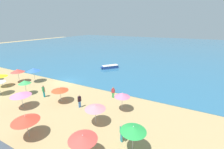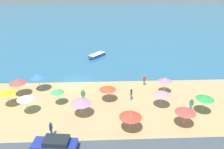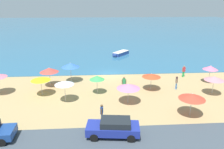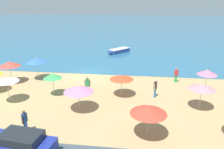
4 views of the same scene
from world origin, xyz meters
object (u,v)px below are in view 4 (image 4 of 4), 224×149
Objects in this scene: beach_umbrella_5 at (122,77)px; bather_3 at (88,85)px; beach_umbrella_9 at (79,89)px; beach_umbrella_10 at (9,64)px; parked_car_3 at (20,143)px; beach_umbrella_11 at (207,72)px; bather_4 at (155,87)px; bather_2 at (176,74)px; beach_umbrella_8 at (52,76)px; skiff_nearshore at (119,51)px; beach_umbrella_12 at (202,87)px; beach_umbrella_2 at (149,110)px; beach_umbrella_7 at (7,80)px; bather_5 at (25,120)px; beach_umbrella_0 at (36,60)px.

beach_umbrella_5 is 1.24× the size of bather_3.
beach_umbrella_5 is 0.91× the size of beach_umbrella_9.
parked_car_3 is at bearing -57.38° from beach_umbrella_10.
bather_4 is (-5.09, -1.89, -1.09)m from beach_umbrella_11.
beach_umbrella_5 is 0.51× the size of parked_car_3.
parked_car_3 is (-11.05, -13.73, -0.10)m from bather_2.
beach_umbrella_8 is at bearing -157.75° from bather_2.
beach_umbrella_5 is 0.56× the size of skiff_nearshore.
beach_umbrella_11 is 1.05× the size of beach_umbrella_12.
beach_umbrella_10 reaches higher than parked_car_3.
beach_umbrella_7 reaches higher than beach_umbrella_2.
bather_2 reaches higher than parked_car_3.
bather_5 is 2.50m from parked_car_3.
beach_umbrella_9 is 3.41m from bather_3.
bather_2 is at bearing 22.25° from beach_umbrella_8.
bather_5 is at bearing -112.25° from bather_3.
beach_umbrella_8 reaches higher than bather_3.
bather_3 reaches higher than skiff_nearshore.
beach_umbrella_5 is 6.58m from beach_umbrella_8.
beach_umbrella_10 reaches higher than beach_umbrella_11.
beach_umbrella_12 reaches higher than bather_5.
bather_5 is at bearing 110.86° from parked_car_3.
beach_umbrella_8 is at bearing 28.81° from beach_umbrella_7.
beach_umbrella_12 is at bearing 31.80° from parked_car_3.
bather_2 is at bearing 135.11° from beach_umbrella_11.
beach_umbrella_0 is 1.51× the size of bather_4.
beach_umbrella_11 is 0.55× the size of parked_car_3.
parked_car_3 is 1.10× the size of skiff_nearshore.
bather_3 is (-9.11, -4.47, 0.08)m from bather_2.
parked_car_3 is (0.89, -2.33, -0.13)m from bather_5.
bather_5 is at bearing -143.08° from bather_4.
beach_umbrella_0 is at bearing 162.71° from beach_umbrella_12.
beach_umbrella_11 reaches higher than beach_umbrella_8.
skiff_nearshore is (-5.04, 17.72, -0.59)m from bather_4.
beach_umbrella_7 is 13.50m from bather_4.
beach_umbrella_8 is 9.82m from bather_4.
beach_umbrella_5 is 0.89× the size of beach_umbrella_10.
beach_umbrella_5 is 0.94× the size of beach_umbrella_7.
bather_2 is at bearing 72.10° from beach_umbrella_2.
beach_umbrella_8 is 0.93× the size of beach_umbrella_9.
beach_umbrella_0 reaches higher than beach_umbrella_2.
beach_umbrella_9 reaches higher than bather_5.
beach_umbrella_12 is 4.22m from bather_4.
beach_umbrella_11 reaches higher than bather_5.
bather_3 is at bearing -12.81° from beach_umbrella_10.
skiff_nearshore is at bearing 113.97° from beach_umbrella_12.
beach_umbrella_0 is 1.17× the size of beach_umbrella_8.
bather_4 is at bearing -7.26° from beach_umbrella_10.
beach_umbrella_0 is 16.60m from skiff_nearshore.
beach_umbrella_2 reaches higher than bather_2.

